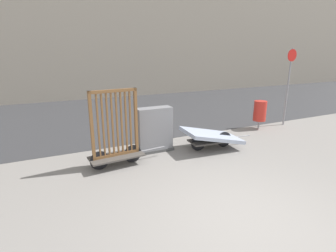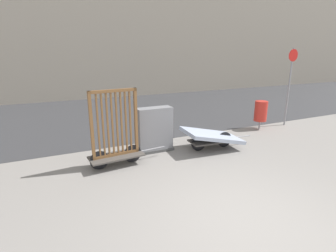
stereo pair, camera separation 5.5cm
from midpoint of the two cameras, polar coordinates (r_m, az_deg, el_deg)
ground_plane at (r=4.94m, az=16.27°, el=-19.01°), size 60.00×60.00×0.00m
road_strip at (r=12.50m, az=-11.53°, el=2.74°), size 56.00×8.85×0.01m
bike_cart_with_bedframe at (r=6.58m, az=-11.49°, el=-2.96°), size 2.05×0.71×1.93m
bike_cart_with_mattress at (r=7.80m, az=9.32°, el=-2.23°), size 2.24×1.18×0.64m
utility_cabinet at (r=7.47m, az=-3.17°, el=-1.11°), size 1.06×0.43×1.28m
trash_bin at (r=10.21m, az=19.23°, el=3.11°), size 0.45×0.45×1.05m
sign_post at (r=10.99m, az=24.69°, el=9.26°), size 0.44×0.06×2.92m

